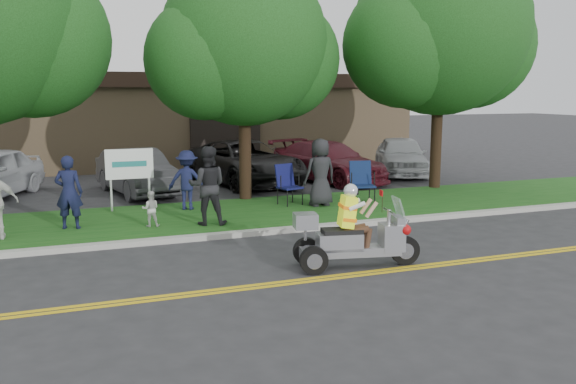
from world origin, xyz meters
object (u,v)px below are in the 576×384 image
object	(u,v)px
parked_car_mid	(245,162)
parked_car_far_right	(401,156)
trike_scooter	(352,238)
parked_car_right	(328,162)
lawn_chair_a	(287,182)
parked_car_left	(137,172)
spectator_adult_left	(69,192)
lawn_chair_b	(362,180)
spectator_adult_mid	(207,186)

from	to	relation	value
parked_car_mid	parked_car_far_right	xyz separation A→B (m)	(6.38, 0.03, -0.01)
trike_scooter	parked_car_right	xyz separation A→B (m)	(4.14, 10.07, 0.17)
lawn_chair_a	parked_car_left	xyz separation A→B (m)	(-3.66, 3.82, -0.03)
spectator_adult_left	parked_car_right	distance (m)	10.39
lawn_chair_b	spectator_adult_left	world-z (taller)	spectator_adult_left
spectator_adult_mid	parked_car_far_right	world-z (taller)	spectator_adult_mid
lawn_chair_a	parked_car_right	size ratio (longest dim) A/B	0.23
lawn_chair_a	parked_car_far_right	world-z (taller)	parked_car_far_right
lawn_chair_b	parked_car_left	bearing A→B (deg)	153.51
lawn_chair_a	spectator_adult_left	xyz separation A→B (m)	(-5.82, -1.10, 0.22)
lawn_chair_b	parked_car_mid	size ratio (longest dim) A/B	0.22
trike_scooter	lawn_chair_b	bearing A→B (deg)	71.80
trike_scooter	parked_car_far_right	size ratio (longest dim) A/B	0.54
lawn_chair_a	lawn_chair_b	xyz separation A→B (m)	(2.02, -0.63, 0.04)
spectator_adult_left	parked_car_left	world-z (taller)	spectator_adult_left
parked_car_mid	trike_scooter	bearing A→B (deg)	-107.36
spectator_adult_left	parked_car_mid	world-z (taller)	spectator_adult_left
lawn_chair_a	lawn_chair_b	world-z (taller)	lawn_chair_b
lawn_chair_b	parked_car_left	xyz separation A→B (m)	(-5.68, 4.44, -0.07)
spectator_adult_mid	parked_car_far_right	xyz separation A→B (m)	(9.27, 6.49, -0.29)
lawn_chair_a	parked_car_right	bearing A→B (deg)	37.76
lawn_chair_b	spectator_adult_mid	xyz separation A→B (m)	(-4.75, -1.18, 0.27)
parked_car_left	parked_car_mid	size ratio (longest dim) A/B	0.78
lawn_chair_a	spectator_adult_mid	xyz separation A→B (m)	(-2.72, -1.81, 0.31)
lawn_chair_b	parked_car_far_right	xyz separation A→B (m)	(4.52, 5.30, -0.02)
spectator_adult_left	spectator_adult_mid	world-z (taller)	spectator_adult_mid
lawn_chair_b	parked_car_left	distance (m)	7.22
parked_car_left	parked_car_far_right	size ratio (longest dim) A/B	0.97
spectator_adult_mid	parked_car_mid	xyz separation A→B (m)	(2.89, 6.46, -0.28)
trike_scooter	parked_car_left	size ratio (longest dim) A/B	0.56
spectator_adult_left	parked_car_far_right	size ratio (longest dim) A/B	0.38
parked_car_mid	parked_car_right	world-z (taller)	parked_car_mid
trike_scooter	lawn_chair_b	distance (m)	6.11
spectator_adult_left	parked_car_right	world-z (taller)	spectator_adult_left
parked_car_far_right	parked_car_right	bearing A→B (deg)	-146.37
parked_car_left	spectator_adult_mid	bearing A→B (deg)	-92.00
lawn_chair_b	parked_car_left	size ratio (longest dim) A/B	0.28
trike_scooter	spectator_adult_mid	xyz separation A→B (m)	(-1.74, 4.14, 0.49)
trike_scooter	spectator_adult_mid	bearing A→B (deg)	124.09
spectator_adult_mid	parked_car_far_right	distance (m)	11.32
trike_scooter	parked_car_left	world-z (taller)	trike_scooter
spectator_adult_mid	parked_car_left	size ratio (longest dim) A/B	0.44
parked_car_left	parked_car_far_right	distance (m)	10.24
lawn_chair_b	parked_car_left	world-z (taller)	parked_car_left
spectator_adult_mid	parked_car_mid	world-z (taller)	spectator_adult_mid
lawn_chair_a	parked_car_mid	distance (m)	4.65
parked_car_right	trike_scooter	bearing A→B (deg)	-130.31
lawn_chair_b	parked_car_mid	distance (m)	5.59
parked_car_left	parked_car_right	xyz separation A→B (m)	(6.82, 0.31, 0.01)
lawn_chair_b	parked_car_mid	world-z (taller)	parked_car_mid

